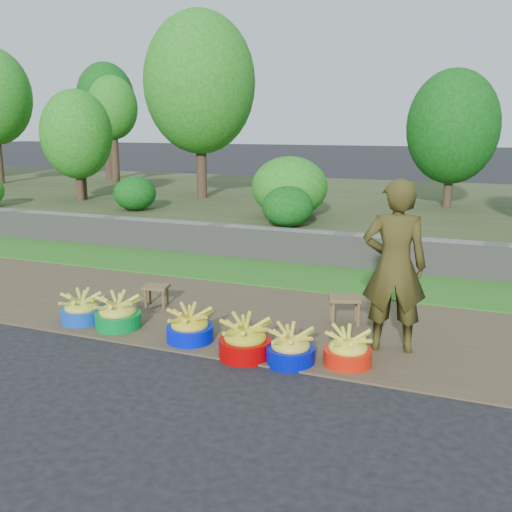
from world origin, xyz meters
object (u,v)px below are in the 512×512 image
at_px(stool_left, 156,290).
at_px(vendor_woman, 394,266).
at_px(basin_c, 190,327).
at_px(basin_a, 82,310).
at_px(basin_f, 348,350).
at_px(stool_right, 345,302).
at_px(basin_e, 291,348).
at_px(basin_b, 118,314).
at_px(basin_d, 245,340).

relative_size(stool_left, vendor_woman, 0.20).
bearing_deg(basin_c, basin_a, 177.50).
bearing_deg(vendor_woman, basin_f, 46.50).
bearing_deg(stool_right, basin_e, -100.38).
xyz_separation_m(stool_right, vendor_woman, (0.60, -0.58, 0.60)).
height_order(basin_c, stool_left, basin_c).
distance_m(basin_f, vendor_woman, 0.95).
relative_size(basin_c, stool_left, 1.44).
bearing_deg(vendor_woman, basin_b, -2.67).
distance_m(stool_right, vendor_woman, 1.03).
bearing_deg(basin_b, stool_left, 90.59).
bearing_deg(stool_left, basin_d, -32.08).
xyz_separation_m(basin_e, basin_f, (0.52, 0.16, -0.00)).
bearing_deg(stool_right, basin_c, -140.94).
distance_m(basin_a, basin_d, 2.14).
xyz_separation_m(basin_d, stool_left, (-1.64, 1.03, 0.06)).
bearing_deg(basin_b, basin_e, -5.11).
xyz_separation_m(basin_b, basin_c, (0.94, -0.06, -0.01)).
distance_m(basin_c, basin_f, 1.67).
bearing_deg(basin_c, stool_left, 137.13).
height_order(stool_left, stool_right, stool_right).
relative_size(basin_d, vendor_woman, 0.30).
xyz_separation_m(basin_d, basin_e, (0.46, 0.02, -0.02)).
bearing_deg(basin_f, basin_e, -163.30).
height_order(basin_d, stool_left, basin_d).
height_order(basin_d, vendor_woman, vendor_woman).
xyz_separation_m(basin_c, vendor_woman, (1.99, 0.54, 0.72)).
relative_size(basin_c, basin_d, 0.94).
height_order(basin_b, basin_c, basin_b).
bearing_deg(basin_c, vendor_woman, 15.32).
distance_m(basin_a, stool_left, 0.96).
xyz_separation_m(basin_b, basin_f, (2.61, -0.03, -0.02)).
relative_size(basin_c, vendor_woman, 0.29).
height_order(basin_e, vendor_woman, vendor_woman).
bearing_deg(basin_d, basin_c, 167.91).
bearing_deg(stool_left, vendor_woman, -6.50).
xyz_separation_m(basin_b, basin_e, (2.09, -0.19, -0.01)).
relative_size(stool_left, stool_right, 0.78).
relative_size(basin_b, basin_e, 1.09).
bearing_deg(basin_c, basin_b, 176.48).
bearing_deg(basin_e, basin_a, 175.76).
bearing_deg(stool_left, stool_right, 5.97).
bearing_deg(basin_e, basin_b, 174.89).
bearing_deg(basin_a, basin_b, -0.59).
relative_size(basin_d, basin_e, 1.12).
bearing_deg(stool_right, basin_d, -118.54).
relative_size(basin_d, stool_right, 1.19).
distance_m(basin_d, stool_right, 1.45).
height_order(basin_b, stool_left, basin_b).
relative_size(basin_a, basin_e, 1.03).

